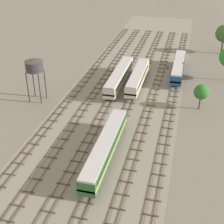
# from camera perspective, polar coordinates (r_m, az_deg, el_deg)

# --- Properties ---
(ground_plane) EXTENTS (480.00, 480.00, 0.00)m
(ground_plane) POSITION_cam_1_polar(r_m,az_deg,el_deg) (76.82, 1.50, 1.94)
(ground_plane) COLOR slate
(ballast_bed) EXTENTS (28.17, 176.00, 0.01)m
(ballast_bed) POSITION_cam_1_polar(r_m,az_deg,el_deg) (76.82, 1.51, 1.94)
(ballast_bed) COLOR gray
(ballast_bed) RESTS_ON ground
(track_far_left) EXTENTS (2.40, 126.00, 0.29)m
(track_far_left) POSITION_cam_1_polar(r_m,az_deg,el_deg) (80.80, -6.73, 3.30)
(track_far_left) COLOR #47382D
(track_far_left) RESTS_ON ground
(track_left) EXTENTS (2.40, 126.00, 0.29)m
(track_left) POSITION_cam_1_polar(r_m,az_deg,el_deg) (79.32, -3.45, 2.94)
(track_left) COLOR #47382D
(track_left) RESTS_ON ground
(track_centre_left) EXTENTS (2.40, 126.00, 0.29)m
(track_centre_left) POSITION_cam_1_polar(r_m,az_deg,el_deg) (78.12, -0.06, 2.56)
(track_centre_left) COLOR #47382D
(track_centre_left) RESTS_ON ground
(track_centre) EXTENTS (2.40, 126.00, 0.29)m
(track_centre) POSITION_cam_1_polar(r_m,az_deg,el_deg) (77.20, 3.42, 2.16)
(track_centre) COLOR #47382D
(track_centre) RESTS_ON ground
(track_centre_right) EXTENTS (2.40, 126.00, 0.29)m
(track_centre_right) POSITION_cam_1_polar(r_m,az_deg,el_deg) (76.57, 6.97, 1.74)
(track_centre_right) COLOR #47382D
(track_centre_right) RESTS_ON ground
(track_right) EXTENTS (2.40, 126.00, 0.29)m
(track_right) POSITION_cam_1_polar(r_m,az_deg,el_deg) (76.25, 10.56, 1.31)
(track_right) COLOR #47382D
(track_right) RESTS_ON ground
(passenger_coach_centre_nearest) EXTENTS (2.96, 22.00, 3.80)m
(passenger_coach_centre_nearest) POSITION_cam_1_polar(r_m,az_deg,el_deg) (56.38, -1.16, -6.18)
(passenger_coach_centre_nearest) COLOR #286638
(passenger_coach_centre_nearest) RESTS_ON ground
(passenger_coach_centre_left_near) EXTENTS (2.96, 22.00, 3.80)m
(passenger_coach_centre_left_near) POSITION_cam_1_polar(r_m,az_deg,el_deg) (84.11, 1.29, 6.45)
(passenger_coach_centre_left_near) COLOR beige
(passenger_coach_centre_left_near) RESTS_ON ground
(diesel_railcar_centre_mid) EXTENTS (2.96, 20.50, 3.80)m
(diesel_railcar_centre_mid) POSITION_cam_1_polar(r_m,az_deg,el_deg) (83.77, 4.61, 6.25)
(diesel_railcar_centre_mid) COLOR beige
(diesel_railcar_centre_mid) RESTS_ON ground
(diesel_railcar_right_midfar) EXTENTS (2.96, 20.50, 3.80)m
(diesel_railcar_right_midfar) POSITION_cam_1_polar(r_m,az_deg,el_deg) (91.95, 11.70, 7.88)
(diesel_railcar_right_midfar) COLOR #194C8C
(diesel_railcar_right_midfar) RESTS_ON ground
(water_tower) EXTENTS (4.25, 4.25, 10.25)m
(water_tower) POSITION_cam_1_polar(r_m,az_deg,el_deg) (76.00, -13.66, 7.97)
(water_tower) COLOR #2D2826
(water_tower) RESTS_ON ground
(signal_post_nearest) EXTENTS (0.28, 0.47, 5.08)m
(signal_post_nearest) POSITION_cam_1_polar(r_m,az_deg,el_deg) (85.81, 9.83, 6.95)
(signal_post_nearest) COLOR gray
(signal_post_nearest) RESTS_ON ground
(lineside_tree_1) EXTENTS (5.65, 5.65, 9.51)m
(lineside_tree_1) POSITION_cam_1_polar(r_m,az_deg,el_deg) (112.52, 19.31, 13.00)
(lineside_tree_1) COLOR #4C331E
(lineside_tree_1) RESTS_ON ground
(lineside_tree_2) EXTENTS (3.42, 3.42, 5.97)m
(lineside_tree_2) POSITION_cam_1_polar(r_m,az_deg,el_deg) (74.21, 15.57, 3.43)
(lineside_tree_2) COLOR #4C331E
(lineside_tree_2) RESTS_ON ground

